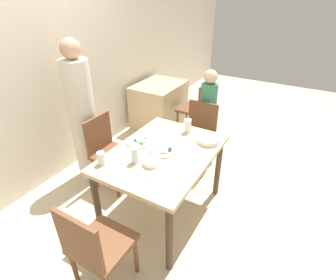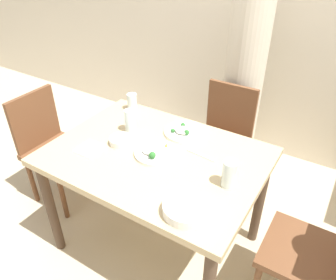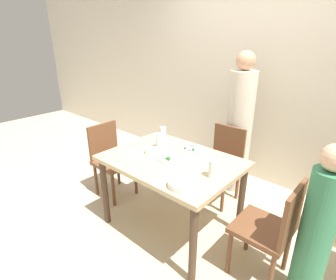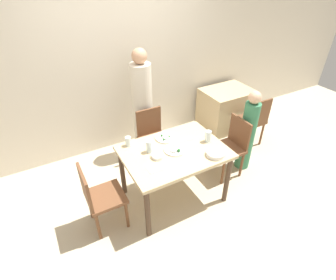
# 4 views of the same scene
# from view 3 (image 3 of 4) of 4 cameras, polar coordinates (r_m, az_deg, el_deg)

# --- Properties ---
(ground_plane) EXTENTS (10.00, 10.00, 0.00)m
(ground_plane) POSITION_cam_3_polar(r_m,az_deg,el_deg) (2.78, 0.67, -18.15)
(ground_plane) COLOR beige
(wall_back) EXTENTS (10.00, 0.06, 2.70)m
(wall_back) POSITION_cam_3_polar(r_m,az_deg,el_deg) (3.46, 18.00, 13.55)
(wall_back) COLOR beige
(wall_back) RESTS_ON ground_plane
(dining_table) EXTENTS (1.20, 0.88, 0.75)m
(dining_table) POSITION_cam_3_polar(r_m,az_deg,el_deg) (2.41, 0.74, -6.13)
(dining_table) COLOR tan
(dining_table) RESTS_ON ground_plane
(chair_adult_spot) EXTENTS (0.40, 0.40, 0.85)m
(chair_adult_spot) POSITION_cam_3_polar(r_m,az_deg,el_deg) (3.02, 11.73, -4.53)
(chair_adult_spot) COLOR brown
(chair_adult_spot) RESTS_ON ground_plane
(chair_child_spot) EXTENTS (0.40, 0.40, 0.85)m
(chair_child_spot) POSITION_cam_3_polar(r_m,az_deg,el_deg) (2.17, 21.58, -17.33)
(chair_child_spot) COLOR brown
(chair_child_spot) RESTS_ON ground_plane
(chair_empty_left) EXTENTS (0.40, 0.40, 0.85)m
(chair_empty_left) POSITION_cam_3_polar(r_m,az_deg,el_deg) (3.12, -12.35, -3.68)
(chair_empty_left) COLOR brown
(chair_empty_left) RESTS_ON ground_plane
(person_adult) EXTENTS (0.30, 0.30, 1.64)m
(person_adult) POSITION_cam_3_polar(r_m,az_deg,el_deg) (3.17, 15.12, 2.39)
(person_adult) COLOR beige
(person_adult) RESTS_ON ground_plane
(person_child) EXTENTS (0.21, 0.21, 1.21)m
(person_child) POSITION_cam_3_polar(r_m,az_deg,el_deg) (2.06, 29.54, -17.25)
(person_child) COLOR #387F56
(person_child) RESTS_ON ground_plane
(bowl_curry) EXTENTS (0.21, 0.21, 0.05)m
(bowl_curry) POSITION_cam_3_polar(r_m,az_deg,el_deg) (1.95, 3.10, -9.46)
(bowl_curry) COLOR white
(bowl_curry) RESTS_ON dining_table
(plate_rice_adult) EXTENTS (0.25, 0.25, 0.06)m
(plate_rice_adult) POSITION_cam_3_polar(r_m,az_deg,el_deg) (2.36, 0.74, -3.89)
(plate_rice_adult) COLOR white
(plate_rice_adult) RESTS_ON dining_table
(plate_rice_child) EXTENTS (0.26, 0.26, 0.05)m
(plate_rice_child) POSITION_cam_3_polar(r_m,az_deg,el_deg) (2.54, 5.33, -2.06)
(plate_rice_child) COLOR white
(plate_rice_child) RESTS_ON dining_table
(bowl_rice_small) EXTENTS (0.14, 0.14, 0.04)m
(bowl_rice_small) POSITION_cam_3_polar(r_m,az_deg,el_deg) (2.49, -3.54, -2.32)
(bowl_rice_small) COLOR white
(bowl_rice_small) RESTS_ON dining_table
(glass_water_tall) EXTENTS (0.07, 0.07, 0.12)m
(glass_water_tall) POSITION_cam_3_polar(r_m,az_deg,el_deg) (2.85, -1.12, 1.71)
(glass_water_tall) COLOR silver
(glass_water_tall) RESTS_ON dining_table
(glass_water_short) EXTENTS (0.07, 0.07, 0.14)m
(glass_water_short) POSITION_cam_3_polar(r_m,az_deg,el_deg) (2.08, 9.72, -6.18)
(glass_water_short) COLOR silver
(glass_water_short) RESTS_ON dining_table
(glass_water_center) EXTENTS (0.07, 0.07, 0.15)m
(glass_water_center) POSITION_cam_3_polar(r_m,az_deg,el_deg) (2.58, -1.97, -0.12)
(glass_water_center) COLOR silver
(glass_water_center) RESTS_ON dining_table
(napkin_folded) EXTENTS (0.14, 0.14, 0.01)m
(napkin_folded) POSITION_cam_3_polar(r_m,az_deg,el_deg) (2.49, -7.74, -2.98)
(napkin_folded) COLOR white
(napkin_folded) RESTS_ON dining_table
(fork_steel) EXTENTS (0.18, 0.04, 0.01)m
(fork_steel) POSITION_cam_3_polar(r_m,az_deg,el_deg) (2.33, 6.92, -4.68)
(fork_steel) COLOR silver
(fork_steel) RESTS_ON dining_table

